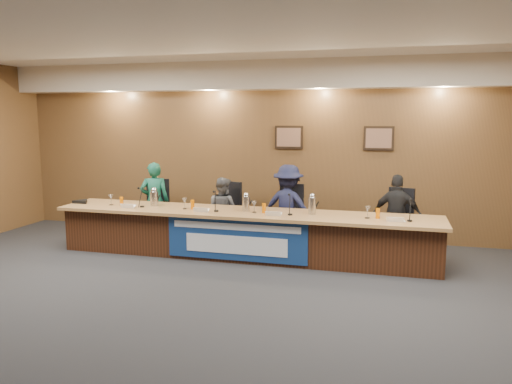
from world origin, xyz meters
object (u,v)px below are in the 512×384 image
panelist_d (397,216)px  carafe_right (312,206)px  panelist_c (288,207)px  carafe_mid (246,204)px  office_chair_d (396,226)px  banner (236,240)px  dais_body (244,235)px  office_chair_b (225,216)px  carafe_left (154,199)px  office_chair_c (289,220)px  panelist_b (223,211)px  office_chair_a (158,213)px  speakerphone (82,202)px  panelist_a (155,201)px

panelist_d → carafe_right: size_ratio=5.02×
panelist_c → carafe_right: 0.86m
carafe_mid → office_chair_d: bearing=18.6°
banner → panelist_c: bearing=61.5°
carafe_mid → dais_body: bearing=163.6°
office_chair_b → panelist_c: bearing=10.1°
office_chair_b → carafe_left: size_ratio=2.01×
office_chair_c → carafe_left: size_ratio=2.01×
panelist_d → carafe_mid: (-2.30, -0.67, 0.20)m
panelist_b → carafe_right: (1.67, -0.67, 0.29)m
panelist_c → office_chair_c: 0.26m
office_chair_c → carafe_left: carafe_left is taller
dais_body → carafe_left: carafe_left is taller
office_chair_a → panelist_d: bearing=-22.2°
carafe_right → speakerphone: carafe_right is taller
office_chair_b → speakerphone: bearing=-145.5°
panelist_c → speakerphone: 3.55m
banner → speakerphone: 2.94m
carafe_left → banner: bearing=-15.9°
office_chair_b → office_chair_d: (2.93, 0.00, 0.00)m
dais_body → panelist_a: panelist_a is taller
panelist_c → office_chair_b: size_ratio=2.99×
dais_body → office_chair_c: bearing=52.6°
panelist_a → office_chair_d: panelist_a is taller
carafe_left → panelist_a: bearing=116.4°
banner → office_chair_d: 2.63m
panelist_b → carafe_mid: panelist_b is taller
panelist_b → speakerphone: panelist_b is taller
panelist_b → speakerphone: size_ratio=3.71×
panelist_a → office_chair_d: size_ratio=2.95×
panelist_c → office_chair_d: bearing=-167.2°
dais_body → carafe_left: bearing=178.9°
dais_body → panelist_b: bearing=131.3°
panelist_b → office_chair_a: panelist_b is taller
office_chair_a → office_chair_c: bearing=-20.9°
office_chair_c → carafe_right: (0.51, -0.77, 0.40)m
dais_body → carafe_mid: 0.52m
panelist_b → carafe_right: bearing=178.6°
panelist_c → office_chair_c: bearing=-80.4°
panelist_a → panelist_d: size_ratio=1.07×
panelist_a → carafe_mid: size_ratio=6.04×
dais_body → speakerphone: bearing=-178.8°
panelist_c → office_chair_d: 1.78m
dais_body → panelist_a: 2.03m
panelist_b → carafe_mid: (0.63, -0.67, 0.27)m
office_chair_b → carafe_right: size_ratio=1.82×
office_chair_d → carafe_left: (-3.92, -0.73, 0.39)m
dais_body → panelist_d: panelist_d is taller
office_chair_c → carafe_right: 1.01m
office_chair_c → office_chair_d: size_ratio=1.00×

